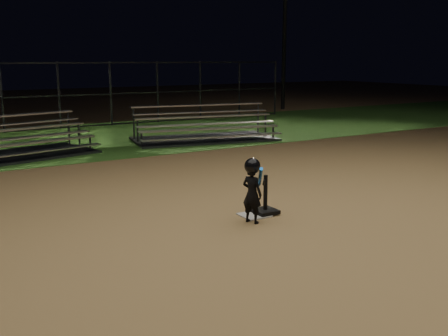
# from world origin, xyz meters

# --- Properties ---
(ground) EXTENTS (80.00, 80.00, 0.00)m
(ground) POSITION_xyz_m (0.00, 0.00, 0.00)
(ground) COLOR #A67F4B
(ground) RESTS_ON ground
(grass_strip) EXTENTS (60.00, 8.00, 0.01)m
(grass_strip) POSITION_xyz_m (0.00, 10.00, 0.01)
(grass_strip) COLOR #305F1E
(grass_strip) RESTS_ON ground
(home_plate) EXTENTS (0.45, 0.45, 0.02)m
(home_plate) POSITION_xyz_m (0.00, 0.00, 0.01)
(home_plate) COLOR beige
(home_plate) RESTS_ON ground
(batting_tee) EXTENTS (0.38, 0.38, 0.66)m
(batting_tee) POSITION_xyz_m (0.22, -0.01, 0.14)
(batting_tee) COLOR black
(batting_tee) RESTS_ON home_plate
(child_batter) EXTENTS (0.45, 0.61, 1.07)m
(child_batter) POSITION_xyz_m (-0.24, -0.28, 0.57)
(child_batter) COLOR black
(child_batter) RESTS_ON ground
(bleacher_left) EXTENTS (4.82, 3.12, 1.09)m
(bleacher_left) POSITION_xyz_m (-2.71, 7.70, 0.22)
(bleacher_left) COLOR #BBBBC0
(bleacher_left) RESTS_ON ground
(bleacher_right) EXTENTS (4.88, 3.04, 1.11)m
(bleacher_right) POSITION_xyz_m (3.31, 7.75, 0.23)
(bleacher_right) COLOR silver
(bleacher_right) RESTS_ON ground
(backstop_fence) EXTENTS (20.08, 0.08, 2.50)m
(backstop_fence) POSITION_xyz_m (0.00, 13.00, 1.25)
(backstop_fence) COLOR #38383D
(backstop_fence) RESTS_ON ground
(light_pole_right) EXTENTS (0.90, 0.53, 8.30)m
(light_pole_right) POSITION_xyz_m (12.00, 14.94, 4.95)
(light_pole_right) COLOR #2D2D30
(light_pole_right) RESTS_ON ground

